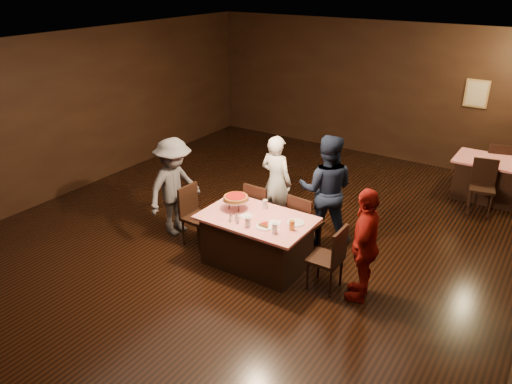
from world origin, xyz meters
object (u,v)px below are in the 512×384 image
at_px(glass_front_right, 275,228).
at_px(glass_back, 265,204).
at_px(chair_back_far, 496,165).
at_px(glass_amber, 292,225).
at_px(diner_red_shirt, 365,245).
at_px(chair_back_near, 482,187).
at_px(pizza_stand, 236,198).
at_px(chair_far_right, 306,222).
at_px(plate_empty, 296,223).
at_px(glass_front_left, 248,222).
at_px(diner_white_jacket, 276,182).
at_px(chair_end_left, 198,216).
at_px(diner_navy_hoodie, 326,190).
at_px(main_table, 257,241).
at_px(chair_end_right, 325,257).
at_px(diner_grey_knit, 174,187).
at_px(chair_far_left, 262,209).
at_px(back_table, 489,179).

bearing_deg(glass_front_right, glass_back, 132.27).
bearing_deg(chair_back_far, glass_amber, 55.63).
bearing_deg(diner_red_shirt, chair_back_near, 155.11).
height_order(diner_red_shirt, pizza_stand, diner_red_shirt).
bearing_deg(chair_far_right, plate_empty, 108.73).
bearing_deg(glass_front_left, diner_white_jacket, 107.00).
distance_m(glass_front_right, glass_back, 0.74).
xyz_separation_m(chair_end_left, diner_navy_hoodie, (1.62, 1.16, 0.41)).
relative_size(main_table, glass_back, 11.43).
distance_m(chair_end_right, chair_back_far, 5.10).
distance_m(diner_navy_hoodie, glass_front_right, 1.42).
xyz_separation_m(chair_end_left, glass_front_right, (1.55, -0.25, 0.37)).
bearing_deg(diner_grey_knit, glass_back, -78.83).
distance_m(diner_red_shirt, plate_empty, 1.05).
relative_size(chair_far_left, chair_end_right, 1.00).
bearing_deg(pizza_stand, diner_white_jacket, 90.57).
relative_size(diner_navy_hoodie, glass_back, 12.68).
bearing_deg(back_table, chair_back_near, -90.00).
xyz_separation_m(diner_red_shirt, plate_empty, (-1.04, 0.06, -0.01)).
height_order(back_table, pizza_stand, pizza_stand).
xyz_separation_m(chair_far_left, pizza_stand, (0.00, -0.70, 0.48)).
xyz_separation_m(chair_end_left, chair_back_far, (3.48, 4.93, 0.00)).
distance_m(back_table, glass_back, 4.73).
relative_size(back_table, glass_amber, 9.29).
bearing_deg(pizza_stand, chair_end_right, -1.91).
bearing_deg(chair_back_near, chair_back_far, 78.31).
xyz_separation_m(chair_far_right, diner_grey_knit, (-2.04, -0.66, 0.34)).
xyz_separation_m(chair_back_far, diner_red_shirt, (-0.79, -4.84, 0.31)).
height_order(pizza_stand, plate_empty, pizza_stand).
relative_size(back_table, chair_end_right, 1.37).
xyz_separation_m(back_table, glass_back, (-2.43, -4.03, 0.46)).
bearing_deg(main_table, glass_amber, -4.76).
relative_size(chair_end_left, diner_navy_hoodie, 0.53).
bearing_deg(diner_white_jacket, chair_far_right, 154.78).
distance_m(chair_far_right, plate_empty, 0.69).
bearing_deg(chair_end_left, plate_empty, -82.97).
bearing_deg(diner_white_jacket, diner_red_shirt, 155.12).
bearing_deg(main_table, glass_front_left, -80.54).
xyz_separation_m(glass_front_right, glass_back, (-0.50, 0.55, 0.00)).
distance_m(chair_back_near, glass_front_left, 4.59).
xyz_separation_m(chair_far_right, diner_navy_hoodie, (0.12, 0.41, 0.41)).
bearing_deg(glass_front_left, diner_navy_hoodie, 72.30).
bearing_deg(diner_white_jacket, chair_back_near, -134.76).
xyz_separation_m(main_table, chair_far_right, (0.40, 0.75, 0.09)).
distance_m(chair_far_right, chair_back_far, 4.63).
height_order(main_table, glass_front_left, glass_front_left).
relative_size(chair_far_left, diner_grey_knit, 0.58).
height_order(pizza_stand, glass_back, pizza_stand).
bearing_deg(chair_back_near, back_table, 78.31).
distance_m(chair_far_right, diner_red_shirt, 1.40).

